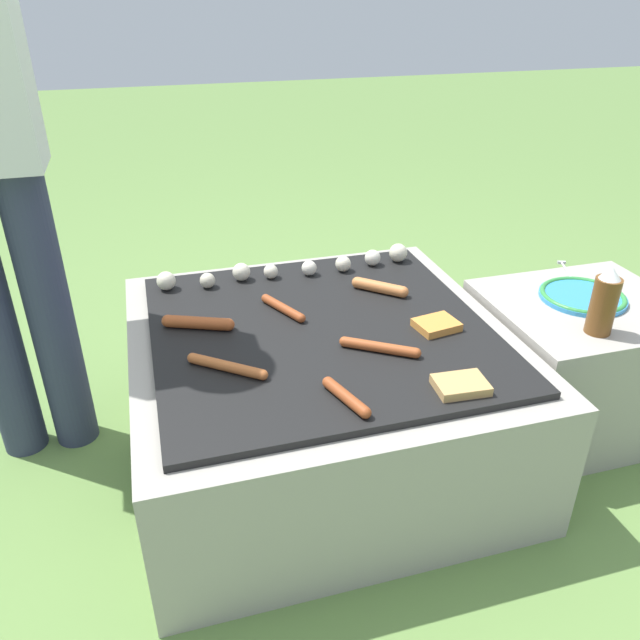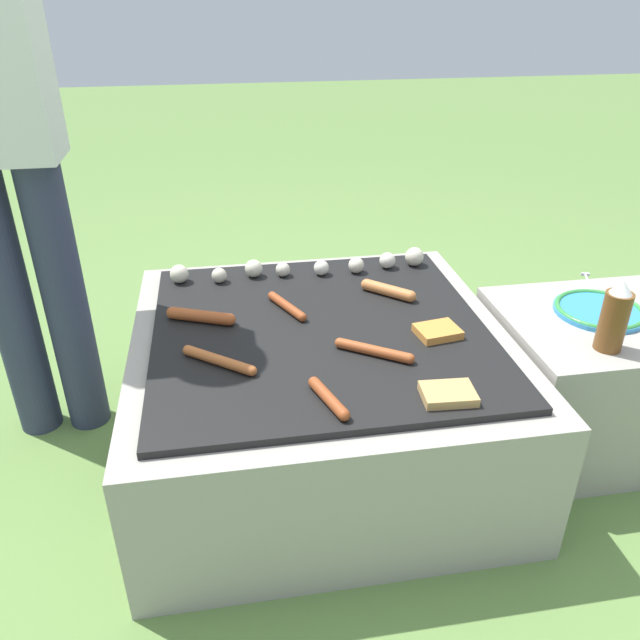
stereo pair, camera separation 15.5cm
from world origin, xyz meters
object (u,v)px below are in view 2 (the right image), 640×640
Objects in this scene: sausage_front_center at (219,360)px; fork_utensil at (590,287)px; plate_colorful at (599,310)px; condiment_bottle at (614,317)px.

sausage_front_center reaches higher than fork_utensil.
plate_colorful reaches higher than fork_utensil.
plate_colorful is at bearing 64.40° from condiment_bottle.
condiment_bottle is (-0.08, -0.17, 0.07)m from plate_colorful.
condiment_bottle is at bearing -115.60° from plate_colorful.
sausage_front_center is at bearing -167.56° from fork_utensil.
condiment_bottle reaches higher than fork_utensil.
sausage_front_center is 0.71× the size of plate_colorful.
sausage_front_center is 0.93× the size of condiment_bottle.
fork_utensil is (1.05, 0.23, -0.01)m from sausage_front_center.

